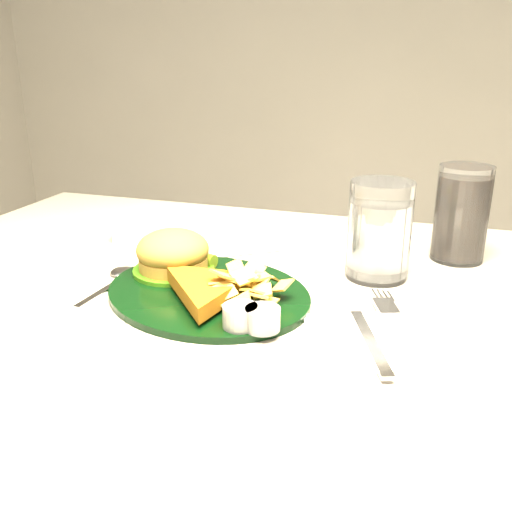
{
  "coord_description": "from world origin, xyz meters",
  "views": [
    {
      "loc": [
        0.18,
        -0.63,
        1.05
      ],
      "look_at": [
        -0.03,
        0.01,
        0.8
      ],
      "focal_mm": 40.0,
      "sensor_mm": 36.0,
      "label": 1
    }
  ],
  "objects_px": {
    "cola_glass": "(462,214)",
    "dinner_plate": "(207,274)",
    "water_glass": "(379,230)",
    "fork_napkin": "(372,337)"
  },
  "relations": [
    {
      "from": "dinner_plate",
      "to": "water_glass",
      "type": "relative_size",
      "value": 2.08
    },
    {
      "from": "fork_napkin",
      "to": "cola_glass",
      "type": "bearing_deg",
      "value": 52.62
    },
    {
      "from": "cola_glass",
      "to": "dinner_plate",
      "type": "bearing_deg",
      "value": -141.17
    },
    {
      "from": "cola_glass",
      "to": "water_glass",
      "type": "bearing_deg",
      "value": -134.56
    },
    {
      "from": "water_glass",
      "to": "fork_napkin",
      "type": "height_order",
      "value": "water_glass"
    },
    {
      "from": "dinner_plate",
      "to": "cola_glass",
      "type": "relative_size",
      "value": 1.97
    },
    {
      "from": "water_glass",
      "to": "cola_glass",
      "type": "distance_m",
      "value": 0.15
    },
    {
      "from": "cola_glass",
      "to": "fork_napkin",
      "type": "height_order",
      "value": "cola_glass"
    },
    {
      "from": "dinner_plate",
      "to": "cola_glass",
      "type": "bearing_deg",
      "value": 63.24
    },
    {
      "from": "water_glass",
      "to": "fork_napkin",
      "type": "bearing_deg",
      "value": -84.59
    }
  ]
}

